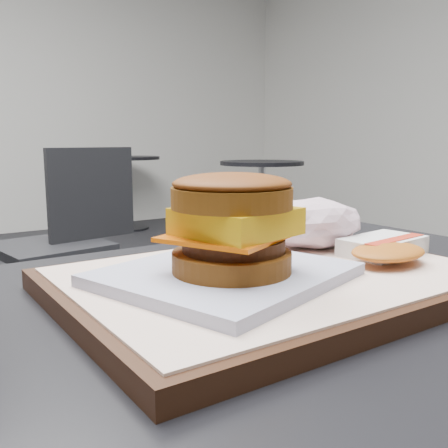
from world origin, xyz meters
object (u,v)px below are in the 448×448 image
breakfast_sandwich (230,236)px  hash_brown (385,248)px  crumpled_wrapper (311,223)px  neighbor_chair (66,234)px  serving_tray (272,280)px

breakfast_sandwich → hash_brown: size_ratio=1.85×
hash_brown → crumpled_wrapper: bearing=104.3°
neighbor_chair → serving_tray: bearing=-100.7°
serving_tray → breakfast_sandwich: breakfast_sandwich is taller
serving_tray → breakfast_sandwich: bearing=-169.1°
hash_brown → breakfast_sandwich: bearing=174.1°
breakfast_sandwich → crumpled_wrapper: 0.17m
neighbor_chair → hash_brown: bearing=-96.7°
serving_tray → neighbor_chair: bearing=79.3°
serving_tray → breakfast_sandwich: size_ratio=1.65×
serving_tray → breakfast_sandwich: 0.07m
serving_tray → hash_brown: bearing=-13.2°
crumpled_wrapper → neighbor_chair: (0.23, 1.72, -0.31)m
breakfast_sandwich → hash_brown: breakfast_sandwich is taller
crumpled_wrapper → neighbor_chair: neighbor_chair is taller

